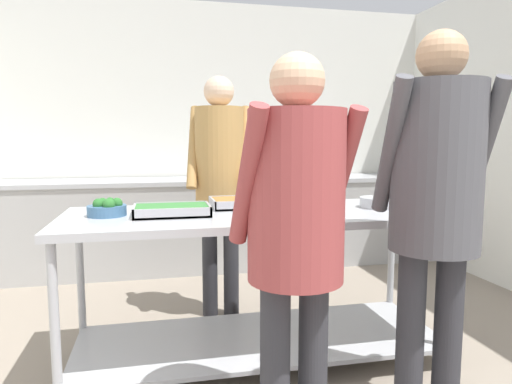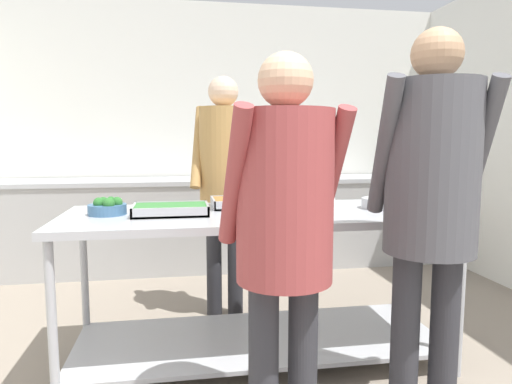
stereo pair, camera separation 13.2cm
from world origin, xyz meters
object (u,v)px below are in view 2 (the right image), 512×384
sauce_pan (382,203)px  serving_tray_roast (251,203)px  serving_tray_vegetables (171,210)px  plate_stack (315,199)px  guest_serving_right (431,189)px  cook_behind_counter (224,170)px  guest_serving_left (284,216)px  water_bottle (399,166)px  broccoli_bowl (107,207)px

sauce_pan → serving_tray_roast: bearing=165.7°
serving_tray_vegetables → plate_stack: size_ratio=1.56×
sauce_pan → guest_serving_right: (-0.12, -0.72, 0.16)m
serving_tray_roast → cook_behind_counter: 0.55m
serving_tray_vegetables → plate_stack: bearing=13.5°
guest_serving_left → guest_serving_right: (0.65, 0.07, 0.08)m
guest_serving_left → cook_behind_counter: cook_behind_counter is taller
sauce_pan → guest_serving_left: guest_serving_left is taller
cook_behind_counter → water_bottle: size_ratio=7.14×
serving_tray_vegetables → plate_stack: 0.89m
guest_serving_right → serving_tray_roast: bearing=124.5°
serving_tray_vegetables → serving_tray_roast: same height
plate_stack → guest_serving_right: size_ratio=0.15×
guest_serving_left → cook_behind_counter: bearing=93.4°
sauce_pan → cook_behind_counter: cook_behind_counter is taller
plate_stack → broccoli_bowl: bearing=-172.4°
plate_stack → guest_serving_right: bearing=-75.8°
plate_stack → sauce_pan: (0.35, -0.19, -0.00)m
sauce_pan → cook_behind_counter: bearing=140.9°
broccoli_bowl → plate_stack: (1.20, 0.16, -0.00)m
guest_serving_left → cook_behind_counter: (-0.09, 1.50, 0.08)m
cook_behind_counter → guest_serving_left: bearing=-86.6°
broccoli_bowl → serving_tray_roast: bearing=11.3°
serving_tray_roast → guest_serving_left: (-0.02, -0.99, 0.08)m
guest_serving_right → broccoli_bowl: bearing=152.2°
guest_serving_right → plate_stack: bearing=104.2°
broccoli_bowl → plate_stack: 1.21m
sauce_pan → guest_serving_left: bearing=-134.2°
guest_serving_right → cook_behind_counter: 1.60m
serving_tray_vegetables → guest_serving_right: guest_serving_right is taller
guest_serving_left → plate_stack: bearing=67.0°
guest_serving_left → water_bottle: (1.86, 2.74, 0.02)m
broccoli_bowl → water_bottle: water_bottle is taller
guest_serving_right → water_bottle: bearing=65.6°
guest_serving_right → sauce_pan: bearing=80.4°
broccoli_bowl → guest_serving_left: 1.14m
sauce_pan → guest_serving_right: guest_serving_right is taller
serving_tray_vegetables → guest_serving_right: (1.10, -0.70, 0.17)m
plate_stack → serving_tray_vegetables: bearing=-166.5°
plate_stack → guest_serving_left: guest_serving_left is taller
broccoli_bowl → water_bottle: bearing=35.9°
plate_stack → cook_behind_counter: cook_behind_counter is taller
serving_tray_roast → cook_behind_counter: bearing=102.4°
guest_serving_right → water_bottle: (1.21, 2.66, -0.07)m
plate_stack → guest_serving_left: size_ratio=0.16×
plate_stack → cook_behind_counter: size_ratio=0.15×
serving_tray_vegetables → guest_serving_right: bearing=-32.7°
plate_stack → guest_serving_left: 1.07m
cook_behind_counter → sauce_pan: bearing=-39.1°
plate_stack → sauce_pan: plate_stack is taller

